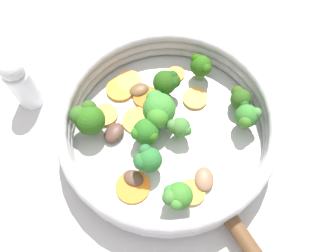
% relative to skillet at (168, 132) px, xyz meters
% --- Properties ---
extents(ground_plane, '(4.00, 4.00, 0.00)m').
position_rel_skillet_xyz_m(ground_plane, '(0.00, 0.00, -0.01)').
color(ground_plane, '#B5B5BA').
extents(skillet, '(0.29, 0.29, 0.01)m').
position_rel_skillet_xyz_m(skillet, '(0.00, 0.00, 0.00)').
color(skillet, '#B2B5B7').
rests_on(skillet, ground_plane).
extents(skillet_rim_wall, '(0.31, 0.31, 0.05)m').
position_rel_skillet_xyz_m(skillet_rim_wall, '(0.00, 0.00, 0.03)').
color(skillet_rim_wall, '#B2AFB8').
rests_on(skillet_rim_wall, skillet).
extents(skillet_rivet_left, '(0.01, 0.01, 0.01)m').
position_rel_skillet_xyz_m(skillet_rivet_left, '(0.07, 0.12, 0.01)').
color(skillet_rivet_left, '#B0B8B9').
rests_on(skillet_rivet_left, skillet).
extents(skillet_rivet_right, '(0.01, 0.01, 0.01)m').
position_rel_skillet_xyz_m(skillet_rivet_right, '(-0.01, 0.14, 0.01)').
color(skillet_rivet_right, '#AEB2B3').
rests_on(skillet_rivet_right, skillet).
extents(carrot_slice_0, '(0.05, 0.05, 0.01)m').
position_rel_skillet_xyz_m(carrot_slice_0, '(0.05, -0.08, 0.01)').
color(carrot_slice_0, '#ED9D3E').
rests_on(carrot_slice_0, skillet).
extents(carrot_slice_1, '(0.05, 0.05, 0.01)m').
position_rel_skillet_xyz_m(carrot_slice_1, '(-0.02, -0.10, 0.01)').
color(carrot_slice_1, '#F9983F').
rests_on(carrot_slice_1, skillet).
extents(carrot_slice_2, '(0.05, 0.05, 0.00)m').
position_rel_skillet_xyz_m(carrot_slice_2, '(0.04, 0.09, 0.01)').
color(carrot_slice_2, orange).
rests_on(carrot_slice_2, skillet).
extents(carrot_slice_3, '(0.05, 0.05, 0.01)m').
position_rel_skillet_xyz_m(carrot_slice_3, '(-0.00, -0.10, 0.01)').
color(carrot_slice_3, orange).
rests_on(carrot_slice_3, skillet).
extents(carrot_slice_4, '(0.04, 0.04, 0.00)m').
position_rel_skillet_xyz_m(carrot_slice_4, '(-0.08, -0.06, 0.01)').
color(carrot_slice_4, gold).
rests_on(carrot_slice_4, skillet).
extents(carrot_slice_5, '(0.06, 0.06, 0.00)m').
position_rel_skillet_xyz_m(carrot_slice_5, '(0.02, -0.04, 0.01)').
color(carrot_slice_5, '#F99D38').
rests_on(carrot_slice_5, skillet).
extents(carrot_slice_6, '(0.07, 0.07, 0.00)m').
position_rel_skillet_xyz_m(carrot_slice_6, '(0.09, 0.03, 0.01)').
color(carrot_slice_6, orange).
rests_on(carrot_slice_6, skillet).
extents(carrot_slice_7, '(0.04, 0.04, 0.01)m').
position_rel_skillet_xyz_m(carrot_slice_7, '(-0.07, -0.01, 0.01)').
color(carrot_slice_7, '#F09738').
rests_on(carrot_slice_7, skillet).
extents(carrot_slice_8, '(0.05, 0.05, 0.01)m').
position_rel_skillet_xyz_m(carrot_slice_8, '(-0.02, -0.06, 0.01)').
color(carrot_slice_8, '#E35E10').
rests_on(carrot_slice_8, skillet).
extents(broccoli_floret_0, '(0.03, 0.03, 0.04)m').
position_rel_skillet_xyz_m(broccoli_floret_0, '(-0.01, 0.02, 0.03)').
color(broccoli_floret_0, '#80B661').
rests_on(broccoli_floret_0, skillet).
extents(broccoli_floret_1, '(0.05, 0.05, 0.05)m').
position_rel_skillet_xyz_m(broccoli_floret_1, '(-0.00, -0.02, 0.04)').
color(broccoli_floret_1, '#7FAF6C').
rests_on(broccoli_floret_1, skillet).
extents(broccoli_floret_2, '(0.04, 0.04, 0.04)m').
position_rel_skillet_xyz_m(broccoli_floret_2, '(0.07, 0.08, 0.03)').
color(broccoli_floret_2, '#638852').
rests_on(broccoli_floret_2, skillet).
extents(broccoli_floret_3, '(0.03, 0.04, 0.04)m').
position_rel_skillet_xyz_m(broccoli_floret_3, '(-0.10, 0.05, 0.03)').
color(broccoli_floret_3, '#7B9D5B').
rests_on(broccoli_floret_3, skillet).
extents(broccoli_floret_4, '(0.04, 0.05, 0.05)m').
position_rel_skillet_xyz_m(broccoli_floret_4, '(0.08, -0.08, 0.04)').
color(broccoli_floret_4, '#658848').
rests_on(broccoli_floret_4, skillet).
extents(broccoli_floret_5, '(0.04, 0.04, 0.05)m').
position_rel_skillet_xyz_m(broccoli_floret_5, '(-0.05, -0.05, 0.04)').
color(broccoli_floret_5, '#64894C').
rests_on(broccoli_floret_5, skillet).
extents(broccoli_floret_6, '(0.04, 0.04, 0.05)m').
position_rel_skillet_xyz_m(broccoli_floret_6, '(0.06, 0.02, 0.04)').
color(broccoli_floret_6, '#7CAC65').
rests_on(broccoli_floret_6, skillet).
extents(broccoli_floret_7, '(0.04, 0.04, 0.04)m').
position_rel_skillet_xyz_m(broccoli_floret_7, '(0.03, -0.01, 0.03)').
color(broccoli_floret_7, '#6B8D48').
rests_on(broccoli_floret_7, skillet).
extents(broccoli_floret_8, '(0.04, 0.03, 0.05)m').
position_rel_skillet_xyz_m(broccoli_floret_8, '(-0.08, 0.07, 0.04)').
color(broccoli_floret_8, '#7B9B5E').
rests_on(broccoli_floret_8, skillet).
extents(broccoli_floret_9, '(0.03, 0.04, 0.04)m').
position_rel_skillet_xyz_m(broccoli_floret_9, '(-0.10, -0.03, 0.03)').
color(broccoli_floret_9, '#619343').
rests_on(broccoli_floret_9, skillet).
extents(mushroom_piece_0, '(0.04, 0.03, 0.01)m').
position_rel_skillet_xyz_m(mushroom_piece_0, '(0.06, -0.05, 0.01)').
color(mushroom_piece_0, brown).
rests_on(mushroom_piece_0, skillet).
extents(mushroom_piece_1, '(0.03, 0.03, 0.01)m').
position_rel_skillet_xyz_m(mushroom_piece_1, '(0.09, 0.02, 0.01)').
color(mushroom_piece_1, brown).
rests_on(mushroom_piece_1, skillet).
extents(mushroom_piece_2, '(0.04, 0.04, 0.01)m').
position_rel_skillet_xyz_m(mushroom_piece_2, '(0.02, 0.09, 0.01)').
color(mushroom_piece_2, '#876349').
rests_on(mushroom_piece_2, skillet).
extents(mushroom_piece_3, '(0.04, 0.03, 0.01)m').
position_rel_skillet_xyz_m(mushroom_piece_3, '(-0.02, -0.08, 0.01)').
color(mushroom_piece_3, brown).
rests_on(mushroom_piece_3, skillet).
extents(salt_shaker, '(0.04, 0.04, 0.10)m').
position_rel_skillet_xyz_m(salt_shaker, '(0.11, -0.20, 0.04)').
color(salt_shaker, white).
rests_on(salt_shaker, ground_plane).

